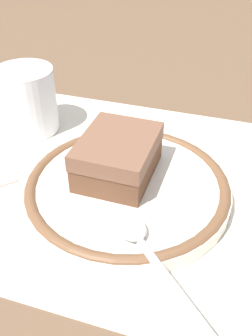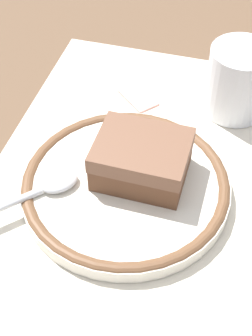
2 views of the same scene
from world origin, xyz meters
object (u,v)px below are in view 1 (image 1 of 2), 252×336
cake_slice (118,156)px  cup (28,104)px  plate (126,187)px  spoon (142,243)px

cake_slice → cup: bearing=152.4°
plate → cake_slice: (-0.01, 0.01, 0.03)m
spoon → cup: size_ratio=1.37×
spoon → cup: bearing=139.9°
plate → cake_slice: bearing=135.5°
plate → spoon: 0.09m
cake_slice → cup: size_ratio=1.13×
spoon → cup: (-0.20, 0.17, 0.02)m
spoon → cup: 0.27m
plate → cup: bearing=150.8°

